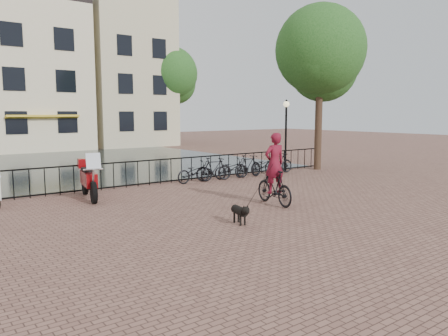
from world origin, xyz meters
TOP-DOWN VIEW (x-y plane):
  - ground at (0.00, 0.00)m, footprint 100.00×100.00m
  - canal_water at (0.00, 17.30)m, footprint 20.00×20.00m
  - railing at (0.00, 8.00)m, footprint 20.00×0.05m
  - canal_house_mid at (0.50, 30.00)m, footprint 8.00×9.50m
  - canal_house_right at (8.50, 30.00)m, footprint 7.00×9.00m
  - tree_near_right at (9.20, 7.30)m, footprint 4.48×4.48m
  - tree_far_right at (12.00, 27.00)m, footprint 4.76×4.76m
  - lamp_post at (7.20, 7.60)m, footprint 0.30×0.30m
  - cyclist at (1.42, 2.26)m, footprint 0.91×2.00m
  - dog at (-0.96, 1.03)m, footprint 0.44×0.86m
  - motorcycle at (-2.93, 6.68)m, footprint 0.97×2.39m
  - parked_bike_0 at (1.80, 7.40)m, footprint 1.72×0.62m
  - parked_bike_1 at (2.75, 7.40)m, footprint 1.72×0.75m
  - parked_bike_2 at (3.70, 7.40)m, footprint 1.77×0.77m
  - parked_bike_3 at (4.65, 7.40)m, footprint 1.70×0.64m
  - parked_bike_4 at (5.60, 7.40)m, footprint 1.79×0.88m
  - parked_bike_5 at (6.55, 7.40)m, footprint 1.69×0.57m

SIDE VIEW (x-z plane):
  - ground at x=0.00m, z-range 0.00..0.00m
  - canal_water at x=0.00m, z-range 0.00..0.00m
  - dog at x=-0.96m, z-range 0.00..0.56m
  - parked_bike_0 at x=1.80m, z-range 0.00..0.90m
  - parked_bike_2 at x=3.70m, z-range 0.00..0.90m
  - parked_bike_4 at x=5.60m, z-range 0.00..0.90m
  - parked_bike_1 at x=2.75m, z-range 0.00..1.00m
  - parked_bike_3 at x=4.65m, z-range 0.00..1.00m
  - parked_bike_5 at x=6.55m, z-range 0.00..1.00m
  - railing at x=0.00m, z-range -0.01..1.02m
  - motorcycle at x=-2.93m, z-range 0.00..1.66m
  - cyclist at x=1.42m, z-range -0.32..2.33m
  - lamp_post at x=7.20m, z-range 0.65..4.10m
  - canal_house_mid at x=0.50m, z-range 0.00..11.80m
  - tree_near_right at x=9.20m, z-range 1.85..10.09m
  - tree_far_right at x=12.00m, z-range 1.97..10.73m
  - canal_house_right at x=8.50m, z-range 0.00..13.30m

